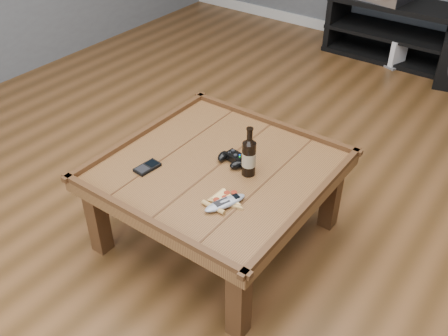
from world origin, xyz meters
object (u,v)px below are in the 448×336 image
Objects in this scene: coffee_table at (218,176)px; beer_bottle at (249,156)px; smartphone at (147,167)px; game_controller at (232,159)px; game_console at (398,55)px; pizza_slice at (223,200)px; media_console at (409,34)px; remote_control at (225,203)px.

beer_bottle is (0.15, 0.04, 0.16)m from coffee_table.
smartphone is (-0.41, -0.25, -0.09)m from beer_bottle.
game_controller is 0.40m from smartphone.
game_controller is at bearing -67.82° from game_console.
beer_bottle reaches higher than pizza_slice.
beer_bottle reaches higher than smartphone.
smartphone is (-0.25, -2.96, 0.21)m from media_console.
pizza_slice is at bearing 163.49° from remote_control.
pizza_slice is 1.03× the size of remote_control.
remote_control is at bearing -79.30° from beer_bottle.
game_console is at bearing 93.67° from beer_bottle.
media_console reaches higher than remote_control.
game_controller is (0.04, -2.68, 0.23)m from media_console.
media_console is 2.96m from pizza_slice.
pizza_slice is at bearing -86.61° from media_console.
game_console is (-0.16, 2.56, -0.44)m from beer_bottle.
beer_bottle is 0.48m from smartphone.
game_controller is (0.04, 0.07, 0.08)m from coffee_table.
coffee_table is 8.01× the size of smartphone.
game_controller is 0.29m from pizza_slice.
beer_bottle is at bearing -5.22° from game_controller.
coffee_table is 0.30m from remote_control.
game_controller is at bearing 120.35° from pizza_slice.
beer_bottle is 1.92× the size of smartphone.
beer_bottle is 1.05× the size of game_console.
game_console is at bearing 115.30° from remote_control.
pizza_slice is (0.17, -2.94, 0.21)m from media_console.
smartphone is 0.45m from remote_control.
coffee_table reaches higher than smartphone.
remote_control is at bearing -64.69° from game_console.
beer_bottle is at bearing 37.51° from smartphone.
beer_bottle is at bearing 121.71° from remote_control.
coffee_table is 0.34m from smartphone.
coffee_table is 0.74× the size of media_console.
media_console reaches higher than smartphone.
remote_control is at bearing 6.13° from smartphone.
pizza_slice is (0.14, -0.26, -0.01)m from game_controller.
media_console is at bearing 95.93° from pizza_slice.
media_console is 6.72× the size of remote_control.
media_console is 10.89× the size of smartphone.
remote_control is (0.20, -0.21, 0.07)m from coffee_table.
smartphone is at bearing -127.51° from game_controller.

